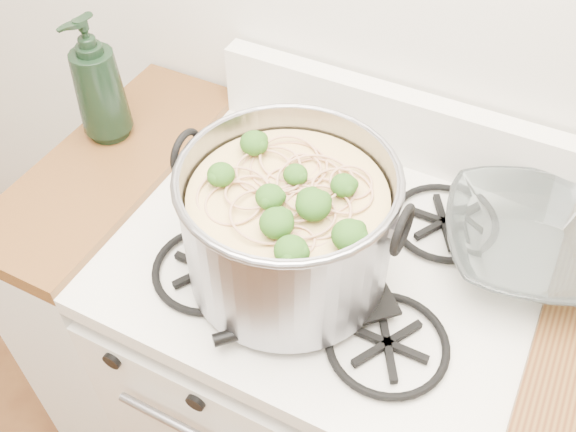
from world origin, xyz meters
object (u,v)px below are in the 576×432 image
(stock_pot, at_px, (288,227))
(glass_bowl, at_px, (529,251))
(bottle, at_px, (97,79))
(spatula, at_px, (361,299))
(gas_range, at_px, (320,375))

(stock_pot, relative_size, glass_bowl, 3.07)
(glass_bowl, distance_m, bottle, 0.89)
(spatula, bearing_deg, gas_range, -179.62)
(spatula, height_order, glass_bowl, glass_bowl)
(spatula, bearing_deg, glass_bowl, 89.55)
(stock_pot, bearing_deg, bottle, 162.50)
(spatula, height_order, bottle, bottle)
(stock_pot, xyz_separation_m, bottle, (-0.51, 0.16, 0.02))
(glass_bowl, bearing_deg, stock_pot, -149.21)
(gas_range, bearing_deg, bottle, 172.63)
(bottle, bearing_deg, gas_range, 4.37)
(gas_range, relative_size, glass_bowl, 7.37)
(gas_range, bearing_deg, glass_bowl, 21.41)
(glass_bowl, bearing_deg, bottle, -176.26)
(stock_pot, height_order, spatula, stock_pot)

